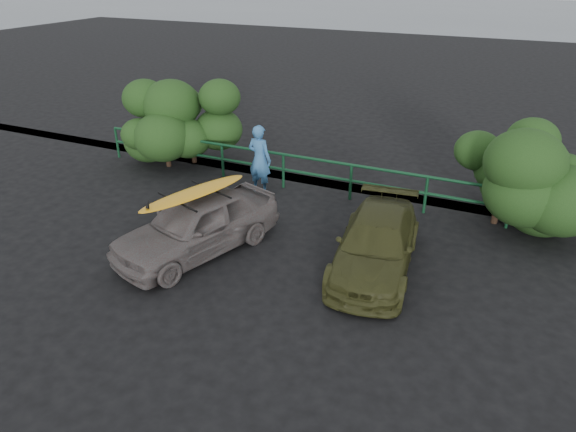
% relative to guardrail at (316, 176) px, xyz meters
% --- Properties ---
extents(ground, '(80.00, 80.00, 0.00)m').
position_rel_guardrail_xyz_m(ground, '(0.00, -5.00, -0.52)').
color(ground, black).
extents(ocean, '(200.00, 200.00, 0.00)m').
position_rel_guardrail_xyz_m(ocean, '(0.00, 55.00, -0.52)').
color(ocean, slate).
rests_on(ocean, ground).
extents(guardrail, '(14.00, 0.08, 1.04)m').
position_rel_guardrail_xyz_m(guardrail, '(0.00, 0.00, 0.00)').
color(guardrail, '#124124').
rests_on(guardrail, ground).
extents(shrub_left, '(3.20, 2.40, 2.45)m').
position_rel_guardrail_xyz_m(shrub_left, '(-4.80, 0.40, 0.71)').
color(shrub_left, '#24481A').
rests_on(shrub_left, ground).
extents(shrub_right, '(3.20, 2.40, 2.59)m').
position_rel_guardrail_xyz_m(shrub_right, '(5.00, 0.50, 0.77)').
color(shrub_right, '#24481A').
rests_on(shrub_right, ground).
extents(sedan, '(2.78, 4.23, 1.34)m').
position_rel_guardrail_xyz_m(sedan, '(-1.22, -4.03, 0.15)').
color(sedan, '#615856').
rests_on(sedan, ground).
extents(olive_vehicle, '(1.98, 3.99, 1.11)m').
position_rel_guardrail_xyz_m(olive_vehicle, '(2.56, -3.06, 0.04)').
color(olive_vehicle, '#3B3D1B').
rests_on(olive_vehicle, ground).
extents(man, '(0.76, 0.55, 1.94)m').
position_rel_guardrail_xyz_m(man, '(-1.45, -0.56, 0.45)').
color(man, teal).
rests_on(man, ground).
extents(roof_rack, '(1.59, 1.34, 0.05)m').
position_rel_guardrail_xyz_m(roof_rack, '(-1.22, -4.03, 0.84)').
color(roof_rack, black).
rests_on(roof_rack, sedan).
extents(surfboard, '(1.42, 2.76, 0.08)m').
position_rel_guardrail_xyz_m(surfboard, '(-1.22, -4.03, 0.90)').
color(surfboard, orange).
rests_on(surfboard, roof_rack).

